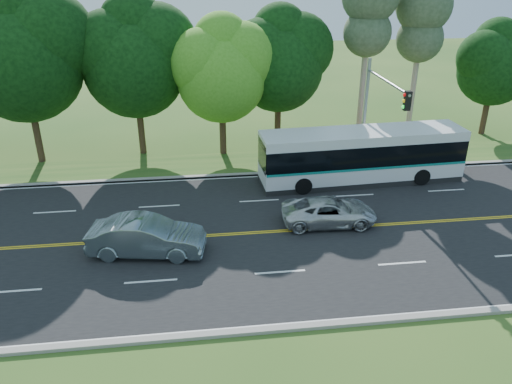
{
  "coord_description": "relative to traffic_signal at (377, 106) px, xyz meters",
  "views": [
    {
      "loc": [
        -3.75,
        -21.2,
        12.36
      ],
      "look_at": [
        -0.86,
        2.0,
        1.28
      ],
      "focal_mm": 35.0,
      "sensor_mm": 36.0,
      "label": 1
    }
  ],
  "objects": [
    {
      "name": "transit_bus",
      "position": [
        -0.61,
        0.06,
        -3.09
      ],
      "size": [
        12.2,
        3.27,
        3.16
      ],
      "rotation": [
        0.0,
        0.0,
        0.05
      ],
      "color": "silver",
      "rests_on": "road"
    },
    {
      "name": "ground",
      "position": [
        -6.49,
        -5.4,
        -4.67
      ],
      "size": [
        120.0,
        120.0,
        0.0
      ],
      "primitive_type": "plane",
      "color": "#2C541C",
      "rests_on": "ground"
    },
    {
      "name": "bougainvillea_hedge",
      "position": [
        0.69,
        2.75,
        -3.95
      ],
      "size": [
        9.5,
        2.25,
        1.5
      ],
      "color": "maroon",
      "rests_on": "ground"
    },
    {
      "name": "tree_row",
      "position": [
        -11.65,
        6.73,
        2.06
      ],
      "size": [
        44.7,
        9.1,
        13.84
      ],
      "color": "#332316",
      "rests_on": "ground"
    },
    {
      "name": "grass_verge",
      "position": [
        -6.49,
        3.6,
        -4.62
      ],
      "size": [
        60.0,
        4.0,
        0.1
      ],
      "primitive_type": "cube",
      "color": "#2C541C",
      "rests_on": "ground"
    },
    {
      "name": "suv",
      "position": [
        -3.8,
        -4.9,
        -3.99
      ],
      "size": [
        4.88,
        2.43,
        1.33
      ],
      "primitive_type": "imported",
      "rotation": [
        0.0,
        0.0,
        1.52
      ],
      "color": "silver",
      "rests_on": "road"
    },
    {
      "name": "curb_north",
      "position": [
        -6.49,
        1.75,
        -4.6
      ],
      "size": [
        60.0,
        0.3,
        0.15
      ],
      "primitive_type": "cube",
      "color": "gray",
      "rests_on": "ground"
    },
    {
      "name": "road",
      "position": [
        -6.49,
        -5.4,
        -4.66
      ],
      "size": [
        60.0,
        14.0,
        0.02
      ],
      "primitive_type": "cube",
      "color": "black",
      "rests_on": "ground"
    },
    {
      "name": "lane_markings",
      "position": [
        -6.59,
        -5.4,
        -4.65
      ],
      "size": [
        57.6,
        13.82,
        0.0
      ],
      "color": "gold",
      "rests_on": "road"
    },
    {
      "name": "curb_south",
      "position": [
        -6.49,
        -12.55,
        -4.6
      ],
      "size": [
        60.0,
        0.3,
        0.15
      ],
      "primitive_type": "cube",
      "color": "gray",
      "rests_on": "ground"
    },
    {
      "name": "sedan",
      "position": [
        -12.75,
        -6.64,
        -3.79
      ],
      "size": [
        5.45,
        2.62,
        1.72
      ],
      "primitive_type": "imported",
      "rotation": [
        0.0,
        0.0,
        1.41
      ],
      "color": "slate",
      "rests_on": "road"
    },
    {
      "name": "traffic_signal",
      "position": [
        0.0,
        0.0,
        0.0
      ],
      "size": [
        0.42,
        6.1,
        7.0
      ],
      "color": "gray",
      "rests_on": "ground"
    }
  ]
}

